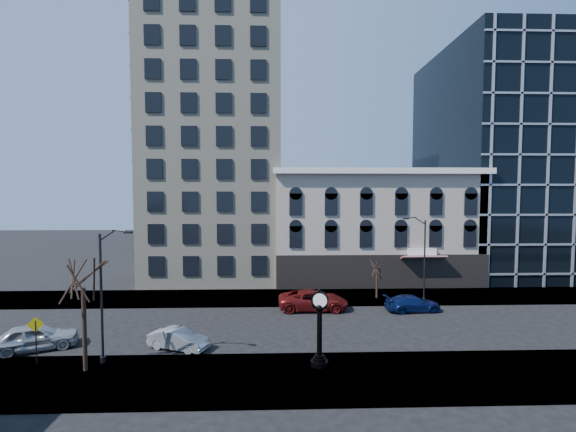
{
  "coord_description": "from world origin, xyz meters",
  "views": [
    {
      "loc": [
        1.01,
        -27.95,
        9.77
      ],
      "look_at": [
        2.0,
        4.0,
        8.0
      ],
      "focal_mm": 24.0,
      "sensor_mm": 36.0,
      "label": 1
    }
  ],
  "objects_px": {
    "street_lamp_near": "(109,261)",
    "car_near_b": "(179,339)",
    "car_near_a": "(35,337)",
    "street_clock": "(319,331)",
    "warning_sign": "(36,331)"
  },
  "relations": [
    {
      "from": "car_near_a",
      "to": "street_lamp_near",
      "type": "bearing_deg",
      "value": -137.61
    },
    {
      "from": "warning_sign",
      "to": "car_near_b",
      "type": "bearing_deg",
      "value": 0.5
    },
    {
      "from": "car_near_a",
      "to": "car_near_b",
      "type": "bearing_deg",
      "value": -115.6
    },
    {
      "from": "street_clock",
      "to": "warning_sign",
      "type": "bearing_deg",
      "value": -164.91
    },
    {
      "from": "street_lamp_near",
      "to": "car_near_b",
      "type": "bearing_deg",
      "value": 53.28
    },
    {
      "from": "street_clock",
      "to": "car_near_b",
      "type": "relative_size",
      "value": 1.13
    },
    {
      "from": "street_lamp_near",
      "to": "car_near_a",
      "type": "xyz_separation_m",
      "value": [
        -5.77,
        2.43,
        -5.24
      ]
    },
    {
      "from": "warning_sign",
      "to": "car_near_b",
      "type": "distance_m",
      "value": 7.93
    },
    {
      "from": "car_near_a",
      "to": "street_clock",
      "type": "bearing_deg",
      "value": -124.43
    },
    {
      "from": "street_lamp_near",
      "to": "car_near_a",
      "type": "distance_m",
      "value": 8.16
    },
    {
      "from": "car_near_b",
      "to": "warning_sign",
      "type": "bearing_deg",
      "value": 126.71
    },
    {
      "from": "street_clock",
      "to": "car_near_a",
      "type": "height_order",
      "value": "street_clock"
    },
    {
      "from": "warning_sign",
      "to": "street_lamp_near",
      "type": "bearing_deg",
      "value": -17.49
    },
    {
      "from": "street_clock",
      "to": "warning_sign",
      "type": "xyz_separation_m",
      "value": [
        -16.14,
        0.73,
        -0.12
      ]
    },
    {
      "from": "street_clock",
      "to": "car_near_b",
      "type": "height_order",
      "value": "street_clock"
    }
  ]
}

